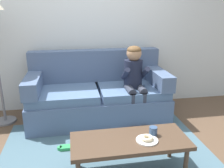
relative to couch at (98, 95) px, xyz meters
The scene contains 10 objects.
ground 0.92m from the couch, 91.44° to the right, with size 10.00×10.00×0.00m, color brown.
wall_back 1.18m from the couch, 92.24° to the left, with size 8.00×0.10×2.80m, color silver.
area_rug 1.16m from the couch, 91.11° to the right, with size 2.39×2.02×0.01m, color #476675.
couch is the anchor object (origin of this frame).
coffee_table 1.36m from the couch, 83.70° to the right, with size 1.14×0.48×0.39m.
person_child 0.63m from the couch, 23.02° to the right, with size 0.34×0.58×1.10m.
plate 1.45m from the couch, 77.95° to the right, with size 0.21×0.21×0.01m, color white.
donut 1.45m from the couch, 77.95° to the right, with size 0.12×0.12×0.04m, color beige.
mug 1.38m from the couch, 73.45° to the right, with size 0.08×0.08×0.09m, color #334C72.
toy_controller 1.00m from the couch, 119.80° to the right, with size 0.23×0.09×0.05m.
Camera 1 is at (-0.35, -2.45, 1.60)m, focal length 38.00 mm.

